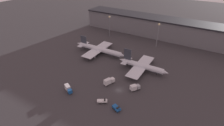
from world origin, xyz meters
name	(u,v)px	position (x,y,z in m)	size (l,w,h in m)	color
ground	(119,90)	(0.00, 0.00, 0.00)	(600.00, 600.00, 0.00)	#383538
terminal_building	(167,28)	(0.00, 92.70, 9.28)	(168.89, 21.74, 18.45)	slate
airplane_0	(99,49)	(-36.05, 32.26, 3.57)	(45.85, 32.15, 12.00)	silver
airplane_1	(142,66)	(3.13, 26.51, 3.44)	(35.79, 31.89, 13.51)	silver
service_vehicle_0	(68,89)	(-24.56, -15.92, 2.04)	(7.13, 5.01, 3.72)	#195199
service_vehicle_1	(117,108)	(6.39, -14.19, 1.27)	(5.21, 3.99, 2.71)	#195199
service_vehicle_2	(102,101)	(-2.61, -13.56, 1.15)	(5.74, 4.68, 2.47)	white
service_vehicle_3	(135,87)	(7.68, 4.81, 1.96)	(5.44, 6.25, 3.56)	#9EA3A8
service_vehicle_4	(109,81)	(-8.16, 1.90, 2.14)	(4.80, 7.51, 3.92)	white
lamp_post_0	(110,23)	(-48.62, 68.28, 13.14)	(1.80, 1.80, 20.06)	slate
lamp_post_1	(158,32)	(-0.90, 68.28, 13.65)	(1.80, 1.80, 20.95)	slate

